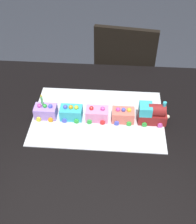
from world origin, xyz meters
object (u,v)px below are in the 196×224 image
at_px(cake_car_gondola_coral, 123,115).
at_px(cake_car_caboose_turquoise, 71,113).
at_px(cake_car_flatbed_bubblegum, 97,114).
at_px(dining_table, 90,141).
at_px(birthday_candle, 42,99).
at_px(cake_locomotive, 152,114).
at_px(chair, 125,71).
at_px(cake_car_tanker_lavender, 46,111).

relative_size(cake_car_gondola_coral, cake_car_caboose_turquoise, 1.00).
bearing_deg(cake_car_caboose_turquoise, cake_car_flatbed_bubblegum, 180.00).
bearing_deg(dining_table, cake_car_caboose_turquoise, -27.42).
bearing_deg(birthday_candle, dining_table, 168.17).
distance_m(dining_table, cake_locomotive, 0.32).
bearing_deg(chair, cake_car_tanker_lavender, 71.81).
xyz_separation_m(chair, birthday_candle, (0.39, 0.79, 0.37)).
relative_size(cake_car_flatbed_bubblegum, birthday_candle, 1.73).
bearing_deg(cake_locomotive, chair, -82.60).
xyz_separation_m(cake_car_flatbed_bubblegum, cake_car_caboose_turquoise, (0.12, -0.00, 0.00)).
height_order(dining_table, cake_car_tanker_lavender, cake_car_tanker_lavender).
bearing_deg(cake_locomotive, dining_table, 9.12).
xyz_separation_m(cake_locomotive, cake_car_gondola_coral, (0.13, -0.00, -0.02)).
bearing_deg(cake_car_flatbed_bubblegum, chair, -100.39).
bearing_deg(cake_car_caboose_turquoise, cake_locomotive, 180.00).
relative_size(chair, cake_car_tanker_lavender, 8.60).
relative_size(dining_table, cake_car_tanker_lavender, 14.00).
height_order(cake_car_caboose_turquoise, cake_car_tanker_lavender, same).
relative_size(chair, cake_car_gondola_coral, 8.60).
bearing_deg(cake_car_gondola_coral, birthday_candle, 0.00).
bearing_deg(cake_car_flatbed_bubblegum, cake_locomotive, 180.00).
height_order(cake_locomotive, cake_car_caboose_turquoise, cake_locomotive).
bearing_deg(birthday_candle, cake_car_flatbed_bubblegum, -180.00).
bearing_deg(cake_car_tanker_lavender, cake_car_flatbed_bubblegum, 180.00).
bearing_deg(dining_table, cake_car_gondola_coral, -163.36).
relative_size(dining_table, cake_car_flatbed_bubblegum, 14.00).
bearing_deg(cake_locomotive, cake_car_tanker_lavender, -0.00).
relative_size(chair, cake_car_caboose_turquoise, 8.60).
xyz_separation_m(cake_locomotive, birthday_candle, (0.49, -0.00, 0.05)).
distance_m(dining_table, cake_car_caboose_turquoise, 0.17).
bearing_deg(cake_car_gondola_coral, dining_table, 16.64).
height_order(cake_car_gondola_coral, cake_car_caboose_turquoise, same).
bearing_deg(chair, birthday_candle, 71.26).
distance_m(cake_car_caboose_turquoise, birthday_candle, 0.15).
bearing_deg(cake_car_caboose_turquoise, cake_car_gondola_coral, 180.00).
distance_m(cake_car_gondola_coral, cake_car_flatbed_bubblegum, 0.12).
distance_m(cake_car_flatbed_bubblegum, birthday_candle, 0.26).
distance_m(chair, cake_car_flatbed_bubblegum, 0.86).
distance_m(dining_table, cake_car_flatbed_bubblegum, 0.15).
distance_m(dining_table, cake_car_tanker_lavender, 0.25).
relative_size(cake_locomotive, cake_car_caboose_turquoise, 1.40).
height_order(dining_table, chair, chair).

